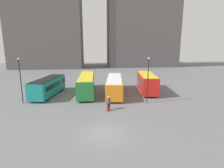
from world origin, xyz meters
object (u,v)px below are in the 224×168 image
bus_1 (87,83)px  suitcase (108,109)px  bus_2 (114,85)px  bus_3 (147,82)px  lamp_post_0 (20,77)px  traveler (109,101)px  bus_0 (48,86)px  lamp_post_1 (148,77)px

bus_1 → suitcase: 9.93m
suitcase → bus_2: bearing=-25.5°
bus_3 → lamp_post_0: (-19.61, -4.66, 1.99)m
bus_1 → lamp_post_0: 10.34m
suitcase → lamp_post_0: size_ratio=0.12×
bus_3 → traveler: bus_3 is taller
bus_1 → traveler: bus_1 is taller
traveler → suitcase: (-0.14, -0.50, -0.79)m
bus_0 → bus_1: (6.25, 0.79, 0.14)m
bus_3 → suitcase: bus_3 is taller
bus_0 → bus_1: bus_1 is taller
bus_0 → bus_3: size_ratio=1.02×
bus_2 → bus_3: bus_3 is taller
bus_0 → bus_2: size_ratio=0.82×
lamp_post_1 → suitcase: bearing=-155.1°
bus_1 → lamp_post_1: (8.77, -6.68, 2.06)m
bus_1 → traveler: 9.42m
bus_0 → bus_2: bearing=-81.4°
traveler → lamp_post_1: lamp_post_1 is taller
lamp_post_1 → lamp_post_0: bearing=174.0°
bus_1 → suitcase: size_ratio=14.87×
lamp_post_0 → lamp_post_1: size_ratio=0.99×
bus_3 → traveler: 11.62m
bus_1 → bus_2: size_ratio=1.01×
lamp_post_0 → lamp_post_1: lamp_post_1 is taller
lamp_post_0 → traveler: bearing=-18.8°
bus_0 → bus_1: size_ratio=0.81×
bus_1 → lamp_post_1: lamp_post_1 is taller
bus_0 → lamp_post_0: lamp_post_0 is taller
lamp_post_1 → traveler: bearing=-158.8°
traveler → lamp_post_1: bearing=-81.8°
bus_1 → lamp_post_0: lamp_post_0 is taller
traveler → lamp_post_0: size_ratio=0.28×
suitcase → lamp_post_1: (5.86, 2.72, 3.47)m
traveler → suitcase: 0.95m
bus_1 → suitcase: bearing=-162.3°
bus_1 → bus_2: (4.76, -1.04, -0.16)m
bus_1 → bus_3: (10.70, -0.17, 0.04)m
suitcase → lamp_post_1: 7.33m
suitcase → lamp_post_0: lamp_post_0 is taller
traveler → suitcase: size_ratio=2.28×
bus_1 → lamp_post_1: size_ratio=1.83×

